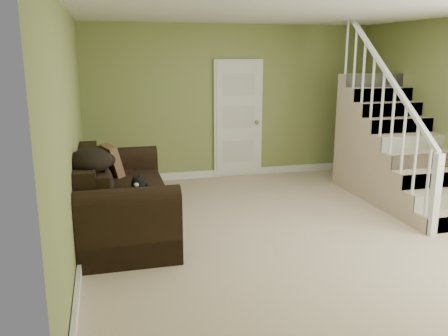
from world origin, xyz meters
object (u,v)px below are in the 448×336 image
cat (139,183)px  banana (147,197)px  side_table (112,188)px  sofa (120,201)px

cat → banana: cat is taller
side_table → cat: 1.08m
side_table → banana: size_ratio=4.44×
cat → banana: 0.40m
side_table → cat: (0.30, -0.99, 0.30)m
side_table → banana: bearing=-75.4°
sofa → cat: 0.36m
banana → cat: bearing=67.3°
cat → banana: (0.06, -0.39, -0.06)m
side_table → cat: size_ratio=1.68×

